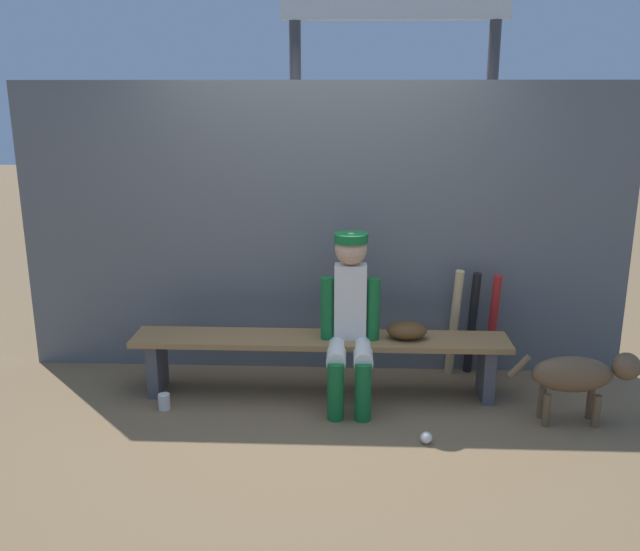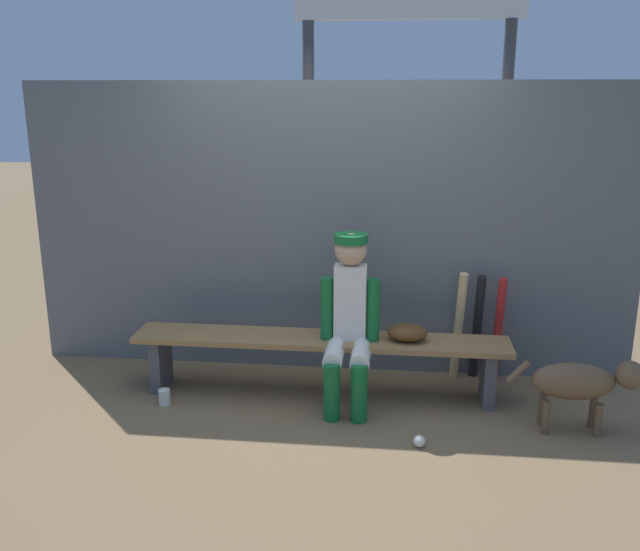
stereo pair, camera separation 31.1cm
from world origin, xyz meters
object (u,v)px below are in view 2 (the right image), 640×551
at_px(bat_aluminum_red, 498,329).
at_px(dog, 582,382).
at_px(dugout_bench, 320,349).
at_px(baseball_glove, 407,332).
at_px(cup_on_bench, 357,331).
at_px(baseball, 419,441).
at_px(scoreboard, 415,12).
at_px(bat_aluminum_black, 477,327).
at_px(cup_on_ground, 165,397).
at_px(bat_wood_natural, 458,326).
at_px(player_seated, 349,316).

xyz_separation_m(bat_aluminum_red, dog, (0.42, -0.74, -0.07)).
relative_size(dugout_bench, baseball_glove, 9.46).
relative_size(bat_aluminum_red, cup_on_bench, 7.43).
bearing_deg(baseball, scoreboard, 91.86).
distance_m(bat_aluminum_black, cup_on_ground, 2.32).
distance_m(cup_on_bench, scoreboard, 2.80).
distance_m(dugout_bench, cup_on_bench, 0.30).
bearing_deg(dog, bat_aluminum_red, 119.84).
xyz_separation_m(bat_wood_natural, baseball, (-0.30, -1.04, -0.39)).
bearing_deg(dugout_bench, scoreboard, 69.30).
bearing_deg(bat_wood_natural, cup_on_ground, -162.45).
distance_m(bat_aluminum_black, cup_on_bench, 0.96).
height_order(baseball, dog, dog).
bearing_deg(bat_aluminum_black, player_seated, -151.19).
relative_size(bat_aluminum_red, baseball, 11.04).
bearing_deg(dog, baseball, -162.35).
height_order(baseball, cup_on_bench, cup_on_bench).
relative_size(dugout_bench, bat_wood_natural, 3.09).
height_order(baseball_glove, bat_aluminum_red, bat_aluminum_red).
xyz_separation_m(baseball, scoreboard, (-0.08, 2.31, 2.70)).
bearing_deg(cup_on_bench, scoreboard, 77.78).
bearing_deg(dog, cup_on_bench, 166.18).
relative_size(player_seated, baseball_glove, 4.23).
xyz_separation_m(player_seated, dog, (1.50, -0.25, -0.30)).
bearing_deg(bat_aluminum_red, bat_aluminum_black, 173.65).
xyz_separation_m(bat_wood_natural, cup_on_bench, (-0.73, -0.36, 0.06)).
bearing_deg(bat_aluminum_black, cup_on_ground, -162.53).
height_order(bat_wood_natural, dog, bat_wood_natural).
bearing_deg(dog, cup_on_ground, 178.60).
height_order(baseball_glove, bat_wood_natural, bat_wood_natural).
bearing_deg(bat_aluminum_red, cup_on_bench, -159.37).
bearing_deg(baseball_glove, player_seated, -165.05).
bearing_deg(bat_aluminum_black, bat_aluminum_red, -6.35).
relative_size(baseball, scoreboard, 0.02).
xyz_separation_m(cup_on_bench, scoreboard, (0.35, 1.63, 2.25)).
xyz_separation_m(bat_aluminum_red, cup_on_bench, (-1.02, -0.38, 0.08)).
height_order(bat_aluminum_red, dog, bat_aluminum_red).
height_order(baseball_glove, baseball, baseball_glove).
distance_m(baseball_glove, bat_aluminum_black, 0.66).
bearing_deg(cup_on_bench, bat_aluminum_black, 24.77).
xyz_separation_m(dugout_bench, scoreboard, (0.61, 1.63, 2.40)).
bearing_deg(player_seated, baseball_glove, 14.95).
distance_m(player_seated, baseball, 0.96).
bearing_deg(cup_on_bench, baseball, -57.78).
relative_size(bat_aluminum_red, scoreboard, 0.21).
bearing_deg(cup_on_bench, bat_wood_natural, 26.30).
bearing_deg(cup_on_ground, bat_aluminum_black, 17.47).
height_order(cup_on_ground, cup_on_bench, cup_on_bench).
relative_size(dugout_bench, player_seated, 2.23).
relative_size(bat_wood_natural, bat_aluminum_black, 1.04).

